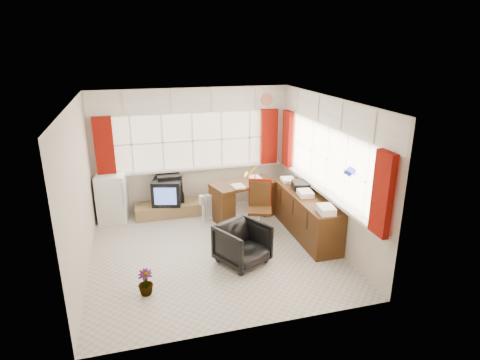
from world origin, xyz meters
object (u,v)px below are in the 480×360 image
object	(u,v)px
credenza	(305,214)
tv_bench	(170,209)
radiator	(211,209)
crt_tv	(167,192)
desk	(243,198)
office_chair	(243,244)
task_chair	(260,206)
mini_fridge	(112,197)
desk_lamp	(255,172)

from	to	relation	value
credenza	tv_bench	xyz separation A→B (m)	(-2.28, 1.52, -0.26)
radiator	crt_tv	distance (m)	0.95
desk	tv_bench	bearing A→B (deg)	161.01
credenza	office_chair	bearing A→B (deg)	-153.50
office_chair	desk	bearing A→B (deg)	45.95
desk	task_chair	xyz separation A→B (m)	(0.09, -0.78, 0.14)
credenza	mini_fridge	distance (m)	3.74
task_chair	mini_fridge	size ratio (longest dim) A/B	1.09
office_chair	radiator	distance (m)	1.77
task_chair	mini_fridge	distance (m)	2.92
desk	desk_lamp	size ratio (longest dim) A/B	3.60
desk	task_chair	distance (m)	0.79
desk_lamp	mini_fridge	size ratio (longest dim) A/B	0.41
desk	mini_fridge	xyz separation A→B (m)	(-2.50, 0.56, 0.06)
tv_bench	mini_fridge	size ratio (longest dim) A/B	1.51
radiator	credenza	size ratio (longest dim) A/B	0.27
task_chair	office_chair	world-z (taller)	task_chair
tv_bench	task_chair	bearing A→B (deg)	-40.13
crt_tv	office_chair	bearing A→B (deg)	-66.88
task_chair	mini_fridge	xyz separation A→B (m)	(-2.59, 1.34, -0.07)
credenza	tv_bench	size ratio (longest dim) A/B	1.43
task_chair	office_chair	xyz separation A→B (m)	(-0.59, -0.95, -0.21)
desk	task_chair	size ratio (longest dim) A/B	1.36
desk	desk_lamp	xyz separation A→B (m)	(0.17, -0.21, 0.59)
radiator	mini_fridge	size ratio (longest dim) A/B	0.57
task_chair	office_chair	bearing A→B (deg)	-121.95
radiator	crt_tv	world-z (taller)	crt_tv
task_chair	crt_tv	distance (m)	1.98
crt_tv	mini_fridge	distance (m)	1.06
office_chair	radiator	world-z (taller)	office_chair
office_chair	credenza	world-z (taller)	credenza
desk_lamp	credenza	bearing A→B (deg)	-49.41
desk_lamp	crt_tv	distance (m)	1.82
radiator	crt_tv	size ratio (longest dim) A/B	0.80
desk_lamp	credenza	size ratio (longest dim) A/B	0.19
radiator	credenza	world-z (taller)	credenza
office_chair	radiator	size ratio (longest dim) A/B	1.35
desk	desk_lamp	bearing A→B (deg)	-51.45
desk	credenza	world-z (taller)	credenza
radiator	crt_tv	bearing A→B (deg)	150.29
credenza	tv_bench	world-z (taller)	credenza
desk_lamp	mini_fridge	bearing A→B (deg)	163.81
radiator	tv_bench	distance (m)	0.88
task_chair	credenza	bearing A→B (deg)	-18.41
office_chair	radiator	bearing A→B (deg)	67.21
desk	credenza	distance (m)	1.36
credenza	desk_lamp	bearing A→B (deg)	130.59
desk_lamp	crt_tv	size ratio (longest dim) A/B	0.57
mini_fridge	radiator	bearing A→B (deg)	-16.02
tv_bench	mini_fridge	world-z (taller)	mini_fridge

